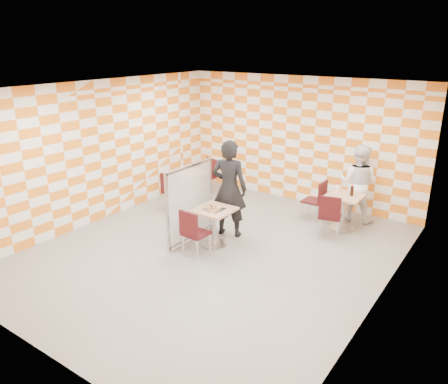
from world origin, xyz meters
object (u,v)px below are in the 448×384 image
object	(u,v)px
chair_main_front	(193,230)
soda_bottle	(352,191)
man_dark	(229,189)
empty_table	(190,182)
chair_empty_far	(208,173)
man_white	(358,183)
sport_bottle	(337,188)
partition	(190,203)
chair_second_side	(318,198)
chair_empty_near	(171,188)
main_table	(214,221)
second_table	(344,206)
chair_second_front	(330,213)

from	to	relation	value
chair_main_front	soda_bottle	bearing A→B (deg)	56.84
man_dark	empty_table	bearing A→B (deg)	-44.17
chair_empty_far	man_white	world-z (taller)	man_white
empty_table	soda_bottle	world-z (taller)	soda_bottle
sport_bottle	soda_bottle	world-z (taller)	soda_bottle
partition	sport_bottle	distance (m)	3.13
chair_second_side	chair_empty_near	xyz separation A→B (m)	(-3.01, -1.33, 0.00)
main_table	second_table	xyz separation A→B (m)	(1.74, 2.16, 0.00)
man_dark	sport_bottle	xyz separation A→B (m)	(1.59, 1.69, -0.15)
sport_bottle	soda_bottle	size ratio (longest dim) A/B	0.87
second_table	soda_bottle	size ratio (longest dim) A/B	3.26
chair_second_front	sport_bottle	xyz separation A→B (m)	(-0.16, 0.74, 0.29)
soda_bottle	chair_second_front	bearing A→B (deg)	-104.15
partition	man_dark	bearing A→B (deg)	55.67
second_table	chair_empty_far	distance (m)	3.66
chair_main_front	soda_bottle	size ratio (longest dim) A/B	4.02
chair_empty_far	second_table	bearing A→B (deg)	-3.25
main_table	man_white	bearing A→B (deg)	57.56
chair_second_front	man_white	xyz separation A→B (m)	(0.10, 1.27, 0.30)
empty_table	partition	distance (m)	2.24
man_white	sport_bottle	distance (m)	0.59
soda_bottle	chair_empty_near	bearing A→B (deg)	-160.84
chair_empty_near	partition	bearing A→B (deg)	-36.06
chair_empty_far	chair_main_front	bearing A→B (deg)	-57.60
man_dark	sport_bottle	distance (m)	2.32
empty_table	man_white	distance (m)	3.90
chair_second_front	chair_empty_far	bearing A→B (deg)	167.01
man_dark	soda_bottle	world-z (taller)	man_dark
second_table	chair_main_front	size ratio (longest dim) A/B	0.81
chair_second_front	chair_empty_far	world-z (taller)	same
chair_empty_near	sport_bottle	bearing A→B (deg)	21.67
second_table	chair_empty_near	world-z (taller)	chair_empty_near
second_table	partition	bearing A→B (deg)	-135.11
empty_table	soda_bottle	size ratio (longest dim) A/B	3.26
empty_table	sport_bottle	size ratio (longest dim) A/B	3.75
empty_table	chair_main_front	world-z (taller)	chair_main_front
chair_second_front	man_white	size ratio (longest dim) A/B	0.55
chair_empty_near	partition	size ratio (longest dim) A/B	0.60
empty_table	man_white	xyz separation A→B (m)	(3.70, 1.18, 0.34)
chair_second_front	soda_bottle	world-z (taller)	soda_bottle
man_white	sport_bottle	size ratio (longest dim) A/B	8.45
sport_bottle	empty_table	bearing A→B (deg)	-169.44
chair_second_front	soda_bottle	xyz separation A→B (m)	(0.17, 0.68, 0.31)
partition	chair_main_front	bearing A→B (deg)	-47.69
main_table	man_dark	distance (m)	0.76
chair_empty_near	chair_empty_far	size ratio (longest dim) A/B	1.00
chair_main_front	chair_empty_far	size ratio (longest dim) A/B	1.00
man_dark	soda_bottle	bearing A→B (deg)	-154.34
empty_table	second_table	bearing A→B (deg)	8.20
empty_table	chair_empty_far	size ratio (longest dim) A/B	0.81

